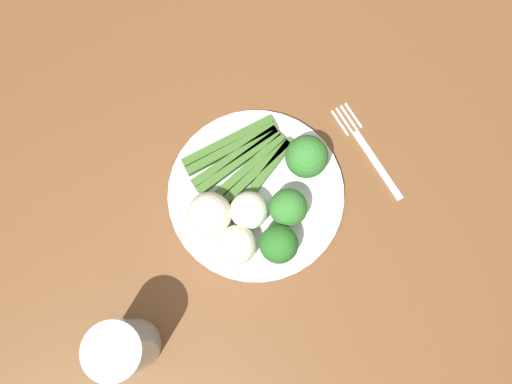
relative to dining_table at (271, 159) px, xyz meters
The scene contains 12 objects.
ground_plane 0.69m from the dining_table, ahead, with size 6.00×6.00×0.02m, color #B7A88E.
dining_table is the anchor object (origin of this frame).
plate 0.13m from the dining_table, 144.77° to the right, with size 0.25×0.25×0.01m, color white.
asparagus_bundle 0.13m from the dining_table, behind, with size 0.15×0.12×0.01m.
broccoli_right 0.16m from the dining_table, 81.70° to the right, with size 0.06×0.06×0.07m.
broccoli_outer_edge 0.18m from the dining_table, 118.71° to the right, with size 0.05×0.05×0.06m.
broccoli_near_center 0.22m from the dining_table, 126.17° to the right, with size 0.05×0.05×0.06m.
cauliflower_left 0.20m from the dining_table, 164.31° to the right, with size 0.06×0.06×0.06m, color silver.
cauliflower_edge 0.22m from the dining_table, 145.54° to the right, with size 0.05×0.05×0.05m, color white.
cauliflower_front_left 0.18m from the dining_table, 144.92° to the right, with size 0.05×0.05×0.05m, color white.
fork 0.17m from the dining_table, 44.46° to the right, with size 0.04×0.17×0.00m.
water_glass 0.38m from the dining_table, 160.89° to the right, with size 0.07×0.07×0.12m, color silver.
Camera 1 is at (-0.17, -0.18, 1.49)m, focal length 36.02 mm.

